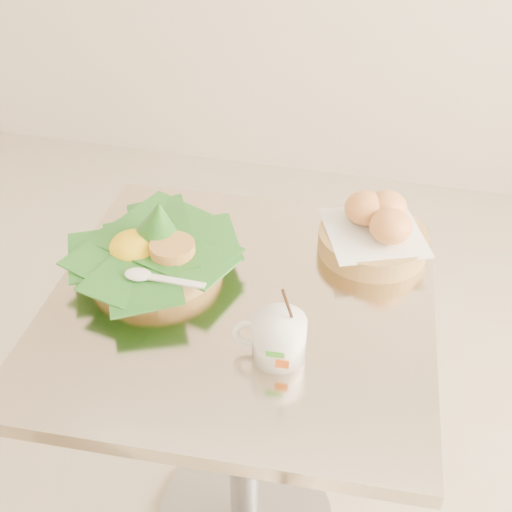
% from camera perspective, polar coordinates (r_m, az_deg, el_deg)
% --- Properties ---
extents(floor, '(3.60, 3.60, 0.00)m').
position_cam_1_polar(floor, '(1.80, -4.95, -21.06)').
color(floor, '#C2B79C').
rests_on(floor, ground).
extents(cafe_table, '(0.74, 0.74, 0.75)m').
position_cam_1_polar(cafe_table, '(1.34, -1.20, -10.87)').
color(cafe_table, gray).
rests_on(cafe_table, floor).
extents(rice_basket, '(0.32, 0.32, 0.16)m').
position_cam_1_polar(rice_basket, '(1.25, -9.05, 0.71)').
color(rice_basket, tan).
rests_on(rice_basket, cafe_table).
extents(bread_basket, '(0.24, 0.24, 0.11)m').
position_cam_1_polar(bread_basket, '(1.30, 10.58, 2.21)').
color(bread_basket, tan).
rests_on(bread_basket, cafe_table).
extents(coffee_mug, '(0.12, 0.09, 0.15)m').
position_cam_1_polar(coffee_mug, '(1.05, 1.92, -7.20)').
color(coffee_mug, white).
rests_on(coffee_mug, cafe_table).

